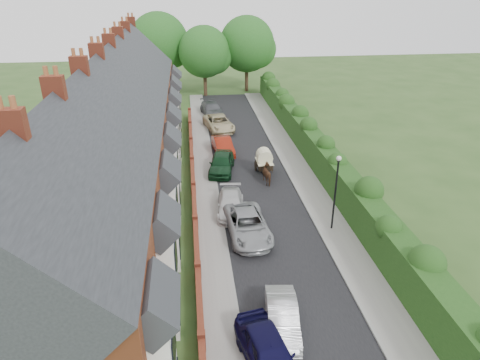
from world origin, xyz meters
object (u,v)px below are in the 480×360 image
Objects in this scene: lamppost at (336,184)px; horse_cart at (264,159)px; car_silver_b at (248,225)px; car_beige at (219,123)px; car_green at (222,163)px; horse at (268,174)px; car_white at (231,204)px; car_grey at (212,109)px; car_navy at (269,354)px; car_red at (223,146)px; car_silver_a at (282,317)px.

lamppost is 9.97m from horse_cart.
car_beige is at bearing 86.71° from car_silver_b.
car_green is 2.63× the size of horse.
car_white is 6.98m from car_green.
lamppost is 27.10m from car_grey.
car_navy is 19.80m from horse_cart.
car_beige is (0.13, 6.77, 0.02)m from car_red.
car_grey is at bearing 99.86° from car_green.
horse is (3.02, -6.80, 0.02)m from car_red.
car_green is 4.35m from horse.
car_red is at bearing 78.23° from car_navy.
car_green reaches higher than car_silver_a.
car_white is 0.84× the size of car_grey.
lamppost is 15.57m from car_red.
car_beige is 12.00m from horse_cart.
car_green is at bearing -103.74° from car_beige.
car_navy reaches higher than car_grey.
car_silver_b is 1.20× the size of car_white.
car_white is (-0.78, 3.00, -0.10)m from car_silver_b.
car_green reaches higher than car_grey.
lamppost reaches higher than car_silver_b.
car_navy is 0.87× the size of car_grey.
car_silver_a is 11.17m from car_white.
car_silver_b reaches higher than car_silver_a.
car_white is 5.59m from horse.
horse reaches higher than car_silver_b.
car_silver_a is at bearing -77.69° from car_white.
horse_cart reaches higher than car_silver_b.
car_beige is at bearing 98.05° from car_silver_a.
car_green is (-6.32, 9.98, -2.49)m from lamppost.
horse is at bearing 57.63° from car_white.
car_navy is 20.18m from car_green.
lamppost reaches higher than car_white.
car_silver_b is 1.82× the size of horse_cart.
car_white is at bearing 103.19° from car_silver_a.
car_silver_b is 20.97m from car_beige.
car_grey is at bearing 103.10° from lamppost.
car_navy is 1.05× the size of car_white.
car_beige reaches higher than car_silver_a.
car_silver_a is 29.08m from car_beige.
car_white is 11.21m from car_red.
car_silver_a is 34.40m from car_grey.
car_navy is (-6.04, -10.20, -2.50)m from lamppost.
car_green is (-0.28, 20.18, 0.01)m from car_navy.
car_silver_a is 1.36× the size of horse_cart.
car_beige is at bearing 97.41° from car_green.
car_red is (0.19, 24.40, -0.06)m from car_navy.
car_white is at bearing -118.60° from horse_cart.
car_silver_a is at bearing -96.26° from car_grey.
horse is at bearing -90.00° from horse_cart.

